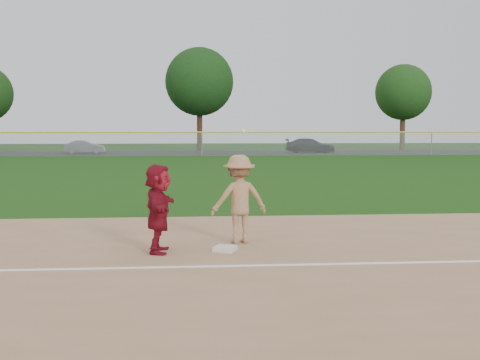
{
  "coord_description": "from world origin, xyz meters",
  "views": [
    {
      "loc": [
        -1.04,
        -10.9,
        2.39
      ],
      "look_at": [
        0.0,
        1.5,
        1.3
      ],
      "focal_mm": 45.0,
      "sensor_mm": 36.0,
      "label": 1
    }
  ],
  "objects": [
    {
      "name": "parking_asphalt",
      "position": [
        0.0,
        46.0,
        0.01
      ],
      "size": [
        120.0,
        10.0,
        0.01
      ],
      "primitive_type": "cube",
      "color": "black",
      "rests_on": "ground"
    },
    {
      "name": "outfield_fence",
      "position": [
        0.0,
        40.0,
        1.96
      ],
      "size": [
        110.0,
        0.12,
        110.0
      ],
      "color": "#999EA0",
      "rests_on": "ground"
    },
    {
      "name": "base_runner",
      "position": [
        -1.64,
        0.46,
        0.86
      ],
      "size": [
        0.57,
        1.58,
        1.68
      ],
      "primitive_type": "imported",
      "rotation": [
        0.0,
        0.0,
        1.53
      ],
      "color": "maroon",
      "rests_on": "infield_dirt"
    },
    {
      "name": "first_base",
      "position": [
        -0.37,
        0.5,
        0.06
      ],
      "size": [
        0.51,
        0.51,
        0.09
      ],
      "primitive_type": "cube",
      "rotation": [
        0.0,
        0.0,
        -0.38
      ],
      "color": "silver",
      "rests_on": "infield_dirt"
    },
    {
      "name": "tree_3",
      "position": [
        22.0,
        52.8,
        6.16
      ],
      "size": [
        6.0,
        6.0,
        9.19
      ],
      "color": "#3C2815",
      "rests_on": "ground"
    },
    {
      "name": "ground",
      "position": [
        0.0,
        0.0,
        0.0
      ],
      "size": [
        160.0,
        160.0,
        0.0
      ],
      "primitive_type": "plane",
      "color": "#17400C",
      "rests_on": "ground"
    },
    {
      "name": "tree_2",
      "position": [
        0.0,
        51.5,
        7.06
      ],
      "size": [
        7.0,
        7.0,
        10.58
      ],
      "color": "#321D12",
      "rests_on": "ground"
    },
    {
      "name": "car_mid",
      "position": [
        -10.67,
        45.23,
        0.62
      ],
      "size": [
        3.84,
        1.86,
        1.21
      ],
      "primitive_type": "imported",
      "rotation": [
        0.0,
        0.0,
        1.73
      ],
      "color": "#5B5E62",
      "rests_on": "parking_asphalt"
    },
    {
      "name": "first_base_play",
      "position": [
        -0.03,
        1.3,
        0.93
      ],
      "size": [
        1.29,
        1.28,
        2.34
      ],
      "color": "gray",
      "rests_on": "infield_dirt"
    },
    {
      "name": "car_right",
      "position": [
        10.32,
        45.27,
        0.69
      ],
      "size": [
        4.94,
        2.76,
        1.35
      ],
      "primitive_type": "imported",
      "rotation": [
        0.0,
        0.0,
        1.38
      ],
      "color": "black",
      "rests_on": "parking_asphalt"
    },
    {
      "name": "foul_line",
      "position": [
        0.0,
        -0.8,
        0.03
      ],
      "size": [
        60.0,
        0.1,
        0.01
      ],
      "primitive_type": "cube",
      "color": "white",
      "rests_on": "infield_dirt"
    }
  ]
}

